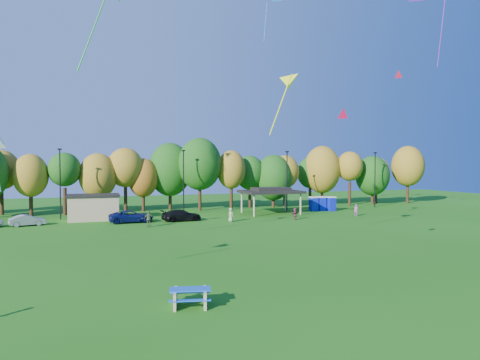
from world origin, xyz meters
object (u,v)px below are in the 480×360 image
object	(u,v)px
car_d	(181,215)
car_b	(27,220)
picnic_table	(190,296)
car_c	(131,216)
porta_potties	(322,204)

from	to	relation	value
car_d	car_b	bearing A→B (deg)	80.84
picnic_table	car_d	world-z (taller)	car_d
car_c	porta_potties	bearing A→B (deg)	-83.61
picnic_table	porta_potties	bearing A→B (deg)	65.02
picnic_table	car_c	size ratio (longest dim) A/B	0.44
car_b	car_c	bearing A→B (deg)	-109.35
car_b	car_c	xyz separation A→B (m)	(11.47, -0.94, 0.09)
picnic_table	car_d	bearing A→B (deg)	92.38
car_c	car_d	size ratio (longest dim) A/B	1.07
car_d	porta_potties	bearing A→B (deg)	-82.32
car_b	picnic_table	bearing A→B (deg)	-175.65
car_c	car_d	world-z (taller)	car_c
porta_potties	car_b	xyz separation A→B (m)	(-40.15, -3.14, -0.45)
porta_potties	car_c	distance (m)	28.97
porta_potties	car_c	xyz separation A→B (m)	(-28.68, -4.09, -0.36)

